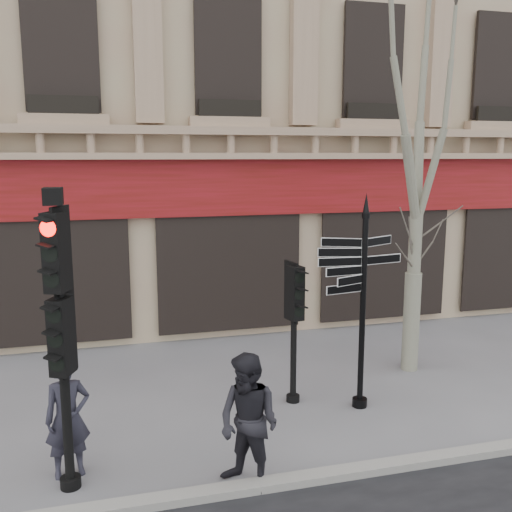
% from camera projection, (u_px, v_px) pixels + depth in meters
% --- Properties ---
extents(ground, '(80.00, 80.00, 0.00)m').
position_uv_depth(ground, '(297.00, 431.00, 9.04)').
color(ground, '#5C5C61').
rests_on(ground, ground).
extents(kerb, '(80.00, 0.25, 0.12)m').
position_uv_depth(kerb, '(331.00, 475.00, 7.70)').
color(kerb, gray).
rests_on(kerb, ground).
extents(building, '(28.00, 15.52, 18.00)m').
position_uv_depth(building, '(180.00, 16.00, 19.34)').
color(building, tan).
rests_on(building, ground).
extents(fingerpost, '(1.56, 1.56, 3.72)m').
position_uv_depth(fingerpost, '(364.00, 266.00, 9.51)').
color(fingerpost, black).
rests_on(fingerpost, ground).
extents(traffic_signal_main, '(0.52, 0.46, 3.94)m').
position_uv_depth(traffic_signal_main, '(60.00, 305.00, 7.08)').
color(traffic_signal_main, black).
rests_on(traffic_signal_main, ground).
extents(traffic_signal_secondary, '(0.47, 0.38, 2.46)m').
position_uv_depth(traffic_signal_secondary, '(294.00, 308.00, 9.84)').
color(traffic_signal_secondary, black).
rests_on(traffic_signal_secondary, ground).
extents(plane_tree, '(2.93, 2.93, 7.78)m').
position_uv_depth(plane_tree, '(423.00, 94.00, 10.72)').
color(plane_tree, gray).
rests_on(plane_tree, ground).
extents(pedestrian_a, '(0.67, 0.51, 1.66)m').
position_uv_depth(pedestrian_a, '(68.00, 418.00, 7.68)').
color(pedestrian_a, '#23232E').
rests_on(pedestrian_a, ground).
extents(pedestrian_b, '(1.09, 1.12, 1.82)m').
position_uv_depth(pedestrian_b, '(249.00, 423.00, 7.36)').
color(pedestrian_b, black).
rests_on(pedestrian_b, ground).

